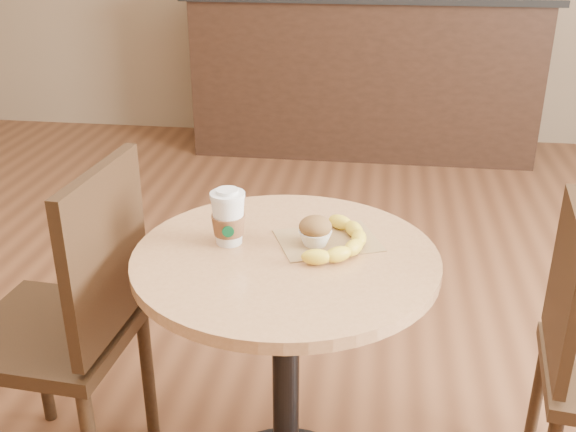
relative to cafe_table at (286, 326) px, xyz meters
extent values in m
cylinder|color=black|center=(0.00, 0.00, -0.17)|extent=(0.07, 0.07, 0.72)
cylinder|color=#AD7B4F|center=(0.00, 0.00, 0.19)|extent=(0.73, 0.73, 0.03)
cube|color=black|center=(-0.63, 0.00, -0.08)|extent=(0.44, 0.44, 0.04)
cylinder|color=black|center=(-0.80, 0.18, -0.31)|extent=(0.04, 0.04, 0.47)
cylinder|color=black|center=(-0.44, 0.16, -0.31)|extent=(0.04, 0.04, 0.47)
cube|color=black|center=(-0.44, -0.02, 0.18)|extent=(0.06, 0.40, 0.44)
cylinder|color=black|center=(0.70, 0.24, -0.33)|extent=(0.03, 0.03, 0.43)
cube|color=black|center=(0.67, 0.08, 0.12)|extent=(0.07, 0.36, 0.40)
cube|color=black|center=(0.08, 3.07, -0.05)|extent=(2.20, 0.60, 1.00)
cube|color=olive|center=(0.09, 0.08, 0.21)|extent=(0.29, 0.26, 0.00)
cylinder|color=silver|center=(-0.15, 0.04, 0.33)|extent=(0.08, 0.08, 0.01)
cylinder|color=silver|center=(-0.15, 0.04, 0.34)|extent=(0.05, 0.05, 0.01)
cylinder|color=#074722|center=(-0.14, 0.00, 0.25)|extent=(0.03, 0.01, 0.03)
ellipsoid|color=brown|center=(0.06, 0.05, 0.26)|extent=(0.08, 0.08, 0.05)
ellipsoid|color=beige|center=(0.06, 0.05, 0.27)|extent=(0.03, 0.03, 0.02)
camera|label=1|loc=(0.20, -1.41, 0.94)|focal=42.00mm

